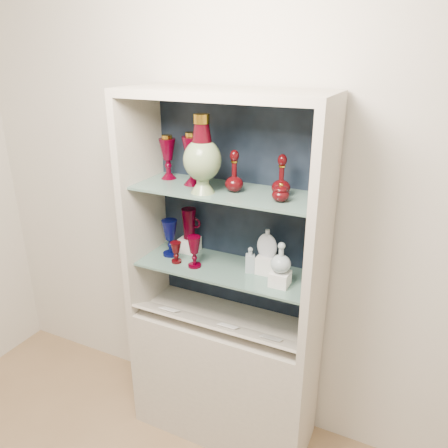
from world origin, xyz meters
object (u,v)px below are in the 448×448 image
at_px(pedestal_lamp_right, 192,159).
at_px(lidded_bowl, 281,192).
at_px(ruby_decanter_b, 282,174).
at_px(cameo_medallion, 314,250).
at_px(pedestal_lamp_left, 168,157).
at_px(cobalt_goblet, 170,238).
at_px(clear_round_decanter, 281,258).
at_px(ruby_goblet_tall, 194,252).
at_px(ruby_goblet_small, 176,252).
at_px(enamel_urn, 202,154).
at_px(flat_flask, 267,243).
at_px(clear_square_bottle, 250,259).
at_px(ruby_pitcher, 189,224).
at_px(ruby_decanter_a, 234,169).

bearing_deg(pedestal_lamp_right, lidded_bowl, -7.61).
relative_size(ruby_decanter_b, cameo_medallion, 1.56).
distance_m(pedestal_lamp_left, cobalt_goblet, 0.44).
bearing_deg(pedestal_lamp_right, clear_round_decanter, -7.59).
height_order(pedestal_lamp_left, ruby_decanter_b, pedestal_lamp_left).
distance_m(pedestal_lamp_right, clear_round_decanter, 0.65).
bearing_deg(pedestal_lamp_left, clear_round_decanter, -9.32).
height_order(pedestal_lamp_left, ruby_goblet_tall, pedestal_lamp_left).
relative_size(ruby_decanter_b, clear_round_decanter, 1.41).
relative_size(cobalt_goblet, ruby_goblet_small, 1.77).
bearing_deg(enamel_urn, flat_flask, 22.82).
distance_m(pedestal_lamp_right, ruby_goblet_tall, 0.47).
height_order(enamel_urn, clear_square_bottle, enamel_urn).
relative_size(lidded_bowl, ruby_goblet_small, 0.77).
relative_size(enamel_urn, ruby_pitcher, 2.13).
relative_size(ruby_decanter_a, lidded_bowl, 2.56).
xyz_separation_m(pedestal_lamp_right, ruby_pitcher, (-0.08, 0.08, -0.38)).
bearing_deg(ruby_goblet_tall, ruby_goblet_small, 179.72).
relative_size(cobalt_goblet, cameo_medallion, 1.54).
bearing_deg(clear_round_decanter, cameo_medallion, 40.91).
bearing_deg(ruby_pitcher, clear_square_bottle, -13.69).
bearing_deg(pedestal_lamp_right, ruby_pitcher, 134.18).
height_order(ruby_pitcher, cameo_medallion, ruby_pitcher).
bearing_deg(cobalt_goblet, enamel_urn, -19.20).
bearing_deg(pedestal_lamp_right, ruby_decanter_b, 2.48).
bearing_deg(ruby_goblet_tall, pedestal_lamp_left, 150.94).
bearing_deg(cameo_medallion, lidded_bowl, -148.28).
relative_size(cobalt_goblet, clear_square_bottle, 1.51).
bearing_deg(ruby_goblet_tall, clear_square_bottle, 14.63).
height_order(ruby_pitcher, clear_square_bottle, ruby_pitcher).
height_order(ruby_decanter_a, clear_round_decanter, ruby_decanter_a).
relative_size(pedestal_lamp_right, cameo_medallion, 1.98).
distance_m(pedestal_lamp_left, lidded_bowl, 0.67).
distance_m(cobalt_goblet, flat_flask, 0.55).
xyz_separation_m(ruby_decanter_a, clear_round_decanter, (0.26, -0.05, -0.39)).
height_order(lidded_bowl, ruby_goblet_small, lidded_bowl).
bearing_deg(clear_round_decanter, ruby_decanter_b, 117.65).
distance_m(clear_square_bottle, clear_round_decanter, 0.21).
distance_m(cobalt_goblet, clear_round_decanter, 0.65).
height_order(enamel_urn, cobalt_goblet, enamel_urn).
xyz_separation_m(cobalt_goblet, clear_round_decanter, (0.65, -0.06, 0.04)).
distance_m(pedestal_lamp_left, pedestal_lamp_right, 0.18).
height_order(enamel_urn, cameo_medallion, enamel_urn).
bearing_deg(cobalt_goblet, lidded_bowl, -5.28).
bearing_deg(ruby_pitcher, cobalt_goblet, -131.67).
bearing_deg(clear_round_decanter, ruby_decanter_a, 169.92).
distance_m(lidded_bowl, cameo_medallion, 0.35).
relative_size(pedestal_lamp_right, ruby_pitcher, 1.52).
xyz_separation_m(cobalt_goblet, cameo_medallion, (0.78, 0.05, 0.06)).
relative_size(clear_square_bottle, clear_round_decanter, 0.92).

